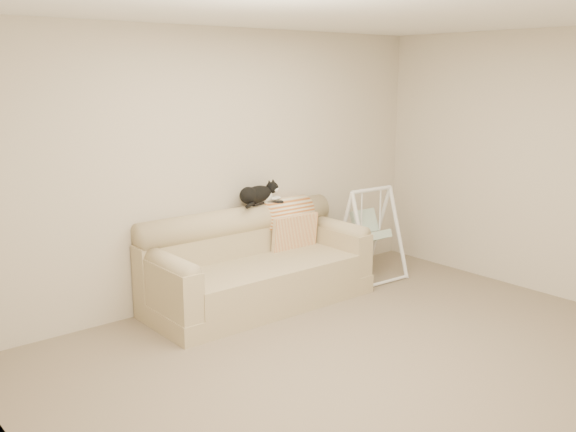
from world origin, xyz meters
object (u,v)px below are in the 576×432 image
at_px(remote_a, 259,203).
at_px(sofa, 255,267).
at_px(remote_b, 275,202).
at_px(baby_swing, 370,232).
at_px(tuxedo_cat, 258,194).

bearing_deg(remote_a, sofa, -134.77).
height_order(remote_a, remote_b, remote_a).
xyz_separation_m(sofa, remote_a, (0.24, 0.24, 0.56)).
height_order(sofa, baby_swing, baby_swing).
bearing_deg(remote_b, tuxedo_cat, 168.46).
bearing_deg(remote_a, baby_swing, -17.29).
xyz_separation_m(sofa, baby_swing, (1.45, -0.14, 0.14)).
bearing_deg(baby_swing, remote_a, 162.71).
distance_m(sofa, baby_swing, 1.46).
xyz_separation_m(sofa, remote_b, (0.41, 0.20, 0.56)).
relative_size(remote_b, tuxedo_cat, 0.32).
bearing_deg(tuxedo_cat, remote_b, -11.54).
distance_m(remote_a, tuxedo_cat, 0.10).
bearing_deg(remote_a, tuxedo_cat, -166.70).
height_order(sofa, remote_b, remote_b).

